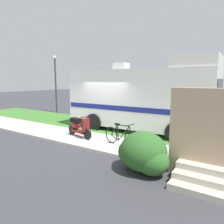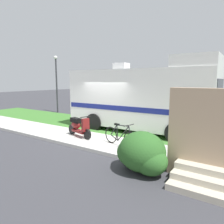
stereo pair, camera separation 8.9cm
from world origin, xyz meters
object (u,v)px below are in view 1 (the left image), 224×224
object	(u,v)px
pickup_truck_near	(213,107)
street_lamp_post	(56,79)
scooter	(78,126)
bicycle	(121,136)
motorhome_rv	(141,98)
bottle_green	(224,165)

from	to	relation	value
pickup_truck_near	street_lamp_post	bearing A→B (deg)	-166.43
scooter	bicycle	size ratio (longest dim) A/B	0.98
scooter	motorhome_rv	bearing A→B (deg)	59.49
motorhome_rv	pickup_truck_near	size ratio (longest dim) A/B	1.34
motorhome_rv	street_lamp_post	world-z (taller)	street_lamp_post
bottle_green	street_lamp_post	world-z (taller)	street_lamp_post
scooter	bottle_green	size ratio (longest dim) A/B	5.72
street_lamp_post	motorhome_rv	bearing A→B (deg)	-12.92
motorhome_rv	bottle_green	size ratio (longest dim) A/B	25.58
pickup_truck_near	motorhome_rv	bearing A→B (deg)	-119.83
bicycle	pickup_truck_near	distance (m)	7.84
pickup_truck_near	bottle_green	distance (m)	7.98
motorhome_rv	scooter	bearing A→B (deg)	-120.51
bicycle	bottle_green	world-z (taller)	bicycle
bottle_green	motorhome_rv	bearing A→B (deg)	142.19
bicycle	pickup_truck_near	size ratio (longest dim) A/B	0.31
motorhome_rv	scooter	size ratio (longest dim) A/B	4.47
pickup_truck_near	street_lamp_post	xyz separation A→B (m)	(-11.06, -2.67, 1.78)
bicycle	bottle_green	size ratio (longest dim) A/B	5.84
bicycle	pickup_truck_near	world-z (taller)	pickup_truck_near
pickup_truck_near	street_lamp_post	size ratio (longest dim) A/B	1.21
motorhome_rv	pickup_truck_near	world-z (taller)	motorhome_rv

